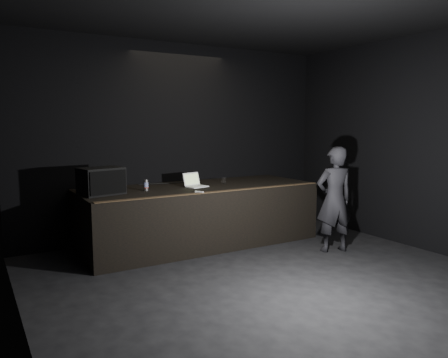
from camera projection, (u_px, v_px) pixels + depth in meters
The scene contains 11 objects.
ground at pixel (303, 296), 5.26m from camera, with size 7.00×7.00×0.00m, color black.
room_walls at pixel (307, 127), 5.00m from camera, with size 6.10×7.10×3.52m.
stage_riser at pixel (199, 215), 7.53m from camera, with size 4.00×1.50×1.00m, color black.
riser_lip at pixel (220, 191), 6.85m from camera, with size 3.92×0.10×0.01m, color brown.
stage_monitor at pixel (101, 181), 6.55m from camera, with size 0.69×0.56×0.41m.
cable at pixel (163, 183), 7.72m from camera, with size 0.02×0.02×0.86m, color black.
laptop at pixel (195, 183), 7.38m from camera, with size 0.40×0.37×0.23m.
beer_can at pixel (146, 185), 6.94m from camera, with size 0.08×0.08×0.18m.
plastic_cup at pixel (224, 180), 7.80m from camera, with size 0.09×0.09×0.11m, color white.
wii_remote at pixel (199, 192), 6.73m from camera, with size 0.03×0.14×0.03m, color white.
person at pixel (334, 199), 7.01m from camera, with size 0.62×0.41×1.70m, color black.
Camera 1 is at (-3.38, -3.85, 2.07)m, focal length 35.00 mm.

